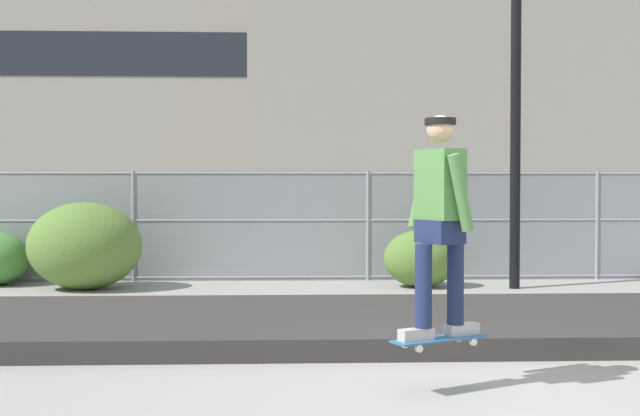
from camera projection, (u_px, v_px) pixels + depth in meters
ground_plane at (464, 393)px, 6.14m from camera, size 120.00×120.00×0.00m
gravel_berm at (412, 322)px, 8.72m from camera, size 10.27×3.00×0.21m
skateboard at (439, 339)px, 6.17m from camera, size 0.80×0.54×0.07m
skater at (440, 212)px, 6.15m from camera, size 0.69×0.62×1.71m
chain_fence at (368, 225)px, 13.55m from camera, size 23.63×0.06×1.85m
parked_car_near at (149, 225)px, 15.78m from camera, size 4.54×2.24×1.66m
parked_car_mid at (442, 223)px, 16.27m from camera, size 4.50×2.16×1.66m
library_building at (104, 99)px, 52.11m from camera, size 29.67×14.30×14.59m
office_block at (457, 26)px, 48.37m from camera, size 24.52×15.81×22.57m
shrub_center at (85, 246)px, 12.34m from camera, size 1.74×1.43×1.35m
shrub_right at (421, 259)px, 12.64m from camera, size 1.17×0.95×0.90m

